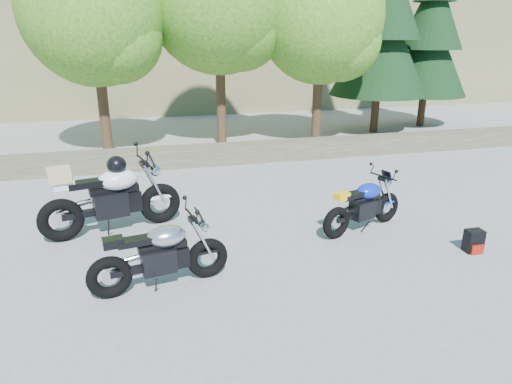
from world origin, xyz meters
TOP-DOWN VIEW (x-y plane):
  - ground at (0.00, 0.00)m, footprint 90.00×90.00m
  - stone_wall at (0.00, 5.50)m, footprint 22.00×0.55m
  - tree_decid_left at (-2.39, 7.14)m, footprint 3.67×3.67m
  - tree_decid_mid at (0.91, 7.54)m, footprint 4.08×4.08m
  - tree_decid_right at (3.71, 6.94)m, footprint 3.54×3.54m
  - conifer_near at (6.20, 8.20)m, footprint 3.17×3.17m
  - conifer_far at (8.40, 8.80)m, footprint 2.82×2.82m
  - silver_bike at (-1.43, -0.34)m, footprint 1.88×0.61m
  - white_bike at (-2.14, 1.69)m, footprint 2.35×0.89m
  - blue_bike at (2.03, 0.73)m, footprint 1.72×0.80m
  - backpack at (3.31, -0.48)m, footprint 0.27×0.23m

SIDE VIEW (x-z plane):
  - ground at x=0.00m, z-range 0.00..0.00m
  - backpack at x=3.31m, z-range -0.01..0.35m
  - stone_wall at x=0.00m, z-range 0.00..0.50m
  - blue_bike at x=2.03m, z-range -0.01..0.89m
  - silver_bike at x=-1.43m, z-range -0.01..0.94m
  - white_bike at x=-2.14m, z-range -0.01..1.30m
  - conifer_far at x=8.40m, z-range 0.13..6.41m
  - tree_decid_right at x=3.71m, z-range 0.79..6.20m
  - tree_decid_left at x=-2.39m, z-range 0.83..6.44m
  - conifer_near at x=6.20m, z-range 0.15..7.21m
  - tree_decid_mid at x=0.91m, z-range 0.92..7.16m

